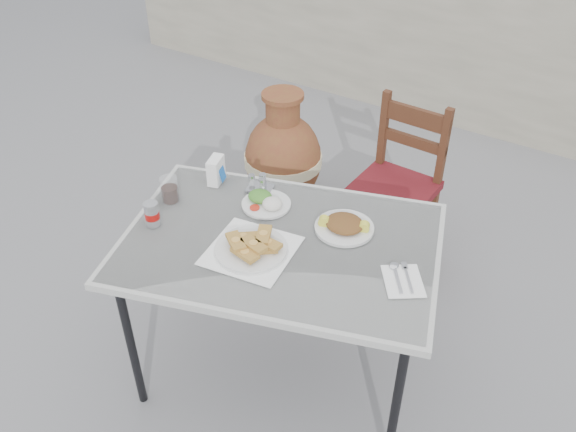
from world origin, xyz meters
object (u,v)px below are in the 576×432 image
Objects in this scene: napkin_holder at (216,170)px; terracotta_urn at (283,160)px; cafe_table at (280,250)px; pide_plate at (251,245)px; salad_rice_plate at (266,201)px; salad_chopped_plate at (344,225)px; cola_glass at (170,191)px; chair at (397,184)px; condiment_caddy at (260,185)px; soda_can at (152,214)px.

napkin_holder is 0.15× the size of terracotta_urn.
pide_plate is at bearing -116.59° from cafe_table.
salad_rice_plate reaches higher than salad_chopped_plate.
salad_rice_plate is at bearing 137.80° from cafe_table.
cola_glass is at bearing 169.80° from pide_plate.
salad_rice_plate is 0.87m from chair.
salad_chopped_plate is (0.22, 0.29, -0.01)m from pide_plate.
condiment_caddy is at bearing 44.15° from cola_glass.
napkin_holder is at bearing 86.70° from soda_can.
pide_plate is at bearing -94.02° from chair.
pide_plate is 1.25m from terracotta_urn.
salad_chopped_plate is 0.30× the size of terracotta_urn.
chair is (0.50, 0.77, -0.32)m from napkin_holder.
condiment_caddy is at bearing 174.44° from salad_chopped_plate.
napkin_holder is at bearing -120.57° from chair.
pide_plate is 2.79× the size of condiment_caddy.
terracotta_urn is (-0.67, 0.00, -0.09)m from chair.
salad_rice_plate is 1.63× the size of condiment_caddy.
condiment_caddy is (-0.41, 0.04, 0.01)m from salad_chopped_plate.
napkin_holder is (-0.43, 0.18, 0.10)m from cafe_table.
terracotta_urn is at bearing 86.26° from napkin_holder.
soda_can is 1.28m from chair.
chair is 1.13× the size of terracotta_urn.
chair is (0.12, 1.05, -0.29)m from pide_plate.
cola_glass is at bearing -125.97° from napkin_holder.
napkin_holder is at bearing -166.12° from condiment_caddy.
soda_can is at bearing -112.33° from chair.
condiment_caddy is at bearing 137.85° from salad_rice_plate.
pide_plate is 0.47m from napkin_holder.
pide_plate reaches higher than terracotta_urn.
napkin_holder is at bearing 70.58° from cola_glass.
cola_glass reaches higher than salad_rice_plate.
condiment_caddy is (-0.25, 0.22, 0.07)m from cafe_table.
napkin_holder is 0.89m from terracotta_urn.
chair reaches higher than cola_glass.
pide_plate is at bearing -62.30° from terracotta_urn.
soda_can is 0.13× the size of terracotta_urn.
napkin_holder reaches higher than cafe_table.
chair reaches higher than salad_chopped_plate.
soda_can is (-0.62, -0.36, 0.03)m from salad_chopped_plate.
cafe_table is at bearing -57.35° from terracotta_urn.
soda_can is at bearing -149.51° from salad_chopped_plate.
napkin_holder is (-0.60, -0.01, 0.04)m from salad_chopped_plate.
terracotta_urn is (-0.17, 0.77, -0.41)m from napkin_holder.
terracotta_urn is at bearing 118.94° from salad_rice_plate.
salad_chopped_plate is at bearing 17.36° from cola_glass.
chair reaches higher than napkin_holder.
soda_can is 0.83× the size of condiment_caddy.
salad_rice_plate is at bearing -174.50° from salad_chopped_plate.
pide_plate is 0.41m from soda_can.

